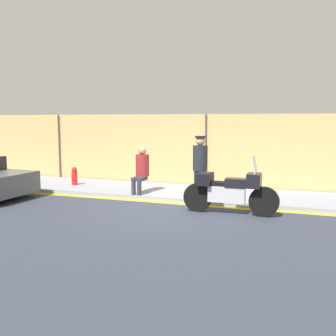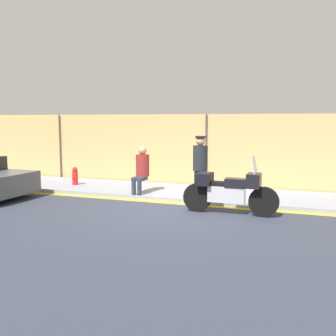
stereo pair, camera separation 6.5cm
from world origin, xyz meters
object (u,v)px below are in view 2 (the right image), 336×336
object	(u,v)px
motorcycle	(229,191)
fire_hydrant	(75,176)
officer_standing	(200,165)
person_seated_on_curb	(142,167)

from	to	relation	value
motorcycle	fire_hydrant	distance (m)	5.84
officer_standing	person_seated_on_curb	bearing A→B (deg)	-172.29
person_seated_on_curb	fire_hydrant	world-z (taller)	person_seated_on_curb
motorcycle	officer_standing	world-z (taller)	officer_standing
motorcycle	officer_standing	size ratio (longest dim) A/B	1.37
officer_standing	person_seated_on_curb	distance (m)	1.75
motorcycle	officer_standing	distance (m)	1.90
fire_hydrant	person_seated_on_curb	bearing A→B (deg)	-11.89
person_seated_on_curb	officer_standing	bearing A→B (deg)	7.71
officer_standing	person_seated_on_curb	size ratio (longest dim) A/B	1.23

